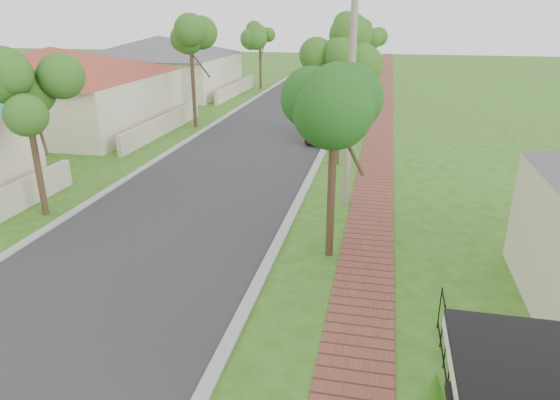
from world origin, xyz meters
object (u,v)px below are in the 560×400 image
Objects in this scene: parked_car_red at (325,127)px; parked_car_white at (348,88)px; near_tree at (335,99)px; utility_pole at (352,71)px.

parked_car_red is 14.89m from parked_car_white.
near_tree reaches higher than parked_car_white.
parked_car_red is 14.09m from near_tree.
parked_car_white is 0.45× the size of utility_pole.
near_tree is at bearing -91.40° from utility_pole.
utility_pole is (1.90, -9.39, 3.94)m from parked_car_red.
utility_pole is (1.90, -24.28, 3.94)m from parked_car_white.
parked_car_white is 24.67m from utility_pole.
parked_car_red is 10.36m from utility_pole.
parked_car_red is 0.73× the size of near_tree.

